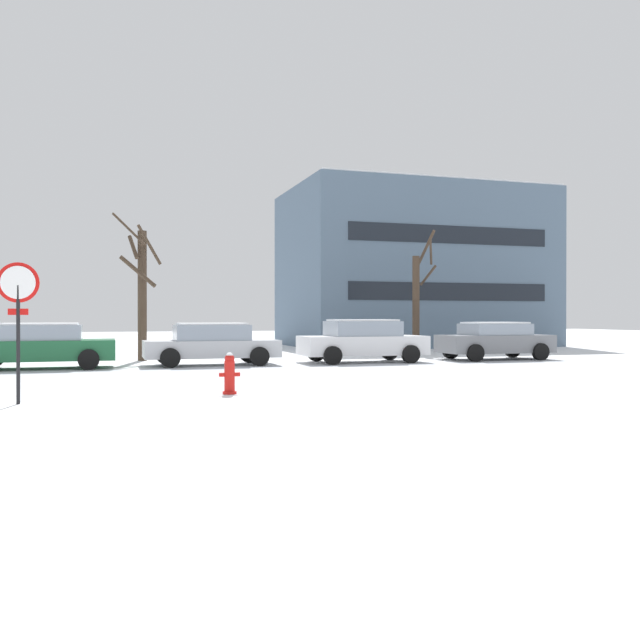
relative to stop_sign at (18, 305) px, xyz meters
The scene contains 11 objects.
ground_plane 2.33m from the stop_sign, 65.80° to the left, with size 120.00×120.00×0.00m, color white.
road_surface 4.72m from the stop_sign, 82.46° to the left, with size 80.00×8.07×0.00m.
stop_sign is the anchor object (origin of this frame).
fire_hydrant 4.35m from the stop_sign, ahead, with size 0.44×0.30×0.88m.
parked_car_green 9.33m from the stop_sign, 91.85° to the left, with size 4.54×2.17×1.44m.
parked_car_silver 10.58m from the stop_sign, 61.14° to the left, with size 4.47×2.05×1.42m.
parked_car_white 13.86m from the stop_sign, 40.83° to the left, with size 4.46×2.16×1.53m.
parked_car_gray 18.24m from the stop_sign, 29.59° to the left, with size 4.24×2.13×1.43m.
tree_far_mid 12.72m from the stop_sign, 76.44° to the left, with size 1.80×1.38×5.45m.
tree_far_right 19.76m from the stop_sign, 42.12° to the left, with size 1.08×1.64×5.38m.
building_far_right 28.74m from the stop_sign, 49.78° to the left, with size 13.87×9.09×8.77m.
Camera 1 is at (0.85, -15.43, 1.66)m, focal length 39.05 mm.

